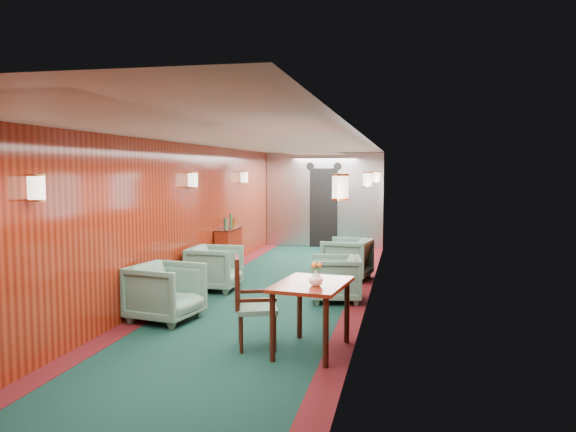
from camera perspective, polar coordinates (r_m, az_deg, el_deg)
The scene contains 12 objects.
room at distance 8.47m, azimuth -2.03°, elevation 2.47°, with size 12.00×12.10×2.40m.
bulkhead at distance 14.29m, azimuth 3.68°, elevation 1.60°, with size 2.98×0.17×2.39m.
windows_right at distance 8.50m, azimuth 8.18°, elevation 1.18°, with size 0.02×8.60×0.80m.
wall_sconces at distance 9.01m, azimuth -1.16°, elevation 3.59°, with size 2.97×7.97×0.25m.
dining_table at distance 6.10m, azimuth 2.42°, elevation -7.90°, with size 0.84×1.10×0.76m.
side_chair at distance 6.26m, azimuth -4.09°, elevation -8.37°, with size 0.57×0.58×1.02m.
credenza at distance 11.04m, azimuth -6.04°, elevation -3.31°, with size 0.29×0.93×1.11m.
flower_vase at distance 5.90m, azimuth 2.85°, elevation -6.33°, with size 0.15×0.15×0.16m, color white.
armchair_left_near at distance 7.55m, azimuth -12.32°, elevation -7.57°, with size 0.80×0.82×0.75m, color #214D40.
armchair_left_far at distance 9.30m, azimuth -7.44°, elevation -5.26°, with size 0.77×0.80×0.72m, color #214D40.
armchair_right_near at distance 8.48m, azimuth 4.81°, elevation -6.34°, with size 0.73×0.75×0.69m, color #214D40.
armchair_right_far at distance 10.17m, azimuth 6.02°, elevation -4.34°, with size 0.79×0.81×0.74m, color #214D40.
Camera 1 is at (2.03, -8.21, 1.97)m, focal length 35.00 mm.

